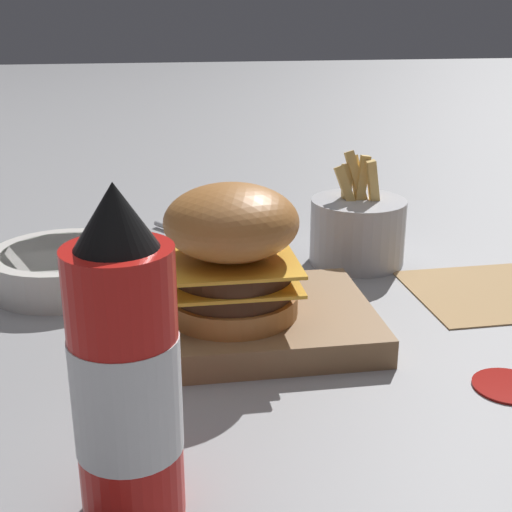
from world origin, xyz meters
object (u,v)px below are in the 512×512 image
burger (232,250)px  spoon (207,241)px  ketchup_bottle (126,377)px  side_bowl (64,267)px  serving_board (256,320)px  fries_basket (357,229)px

burger → spoon: burger is taller
ketchup_bottle → side_bowl: size_ratio=1.30×
serving_board → side_bowl: (0.18, -0.15, 0.01)m
serving_board → side_bowl: 0.24m
burger → serving_board: bearing=-159.7°
side_bowl → spoon: side_bowl is taller
burger → fries_basket: burger is taller
burger → ketchup_bottle: (0.09, 0.22, 0.01)m
side_bowl → serving_board: bearing=141.5°
side_bowl → spoon: size_ratio=1.21×
fries_basket → spoon: 0.19m
fries_basket → spoon: bearing=-27.8°
serving_board → spoon: (0.02, -0.26, -0.01)m
spoon → ketchup_bottle: bearing=-46.1°
burger → spoon: (-0.00, -0.27, -0.08)m
fries_basket → side_bowl: bearing=4.1°
burger → ketchup_bottle: size_ratio=0.58×
ketchup_bottle → side_bowl: ketchup_bottle is taller
burger → spoon: size_ratio=0.91×
spoon → fries_basket: bearing=26.4°
ketchup_bottle → fries_basket: bearing=-122.7°
side_bowl → spoon: 0.20m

